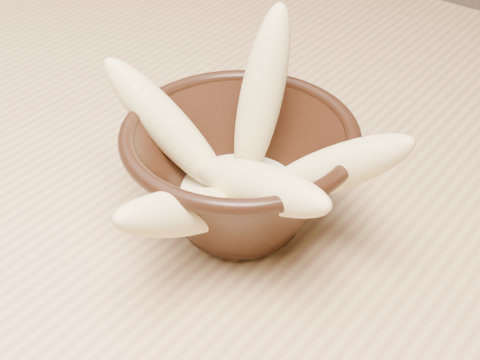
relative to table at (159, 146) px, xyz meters
name	(u,v)px	position (x,y,z in m)	size (l,w,h in m)	color
table	(159,146)	(0.00, 0.00, 0.00)	(1.20, 0.80, 0.75)	tan
bowl	(240,171)	(0.21, -0.12, 0.13)	(0.18, 0.18, 0.10)	black
milk_puddle	(240,195)	(0.21, -0.12, 0.11)	(0.10, 0.10, 0.01)	beige
banana_upright	(262,95)	(0.20, -0.08, 0.18)	(0.03, 0.03, 0.14)	#E0C884
banana_left	(166,125)	(0.15, -0.13, 0.16)	(0.03, 0.03, 0.14)	#E0C884
banana_right	(332,170)	(0.28, -0.10, 0.16)	(0.03, 0.03, 0.14)	#E0C884
banana_across	(257,186)	(0.25, -0.15, 0.16)	(0.03, 0.03, 0.14)	#E0C884
banana_front	(187,212)	(0.22, -0.19, 0.15)	(0.03, 0.03, 0.14)	#E0C884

